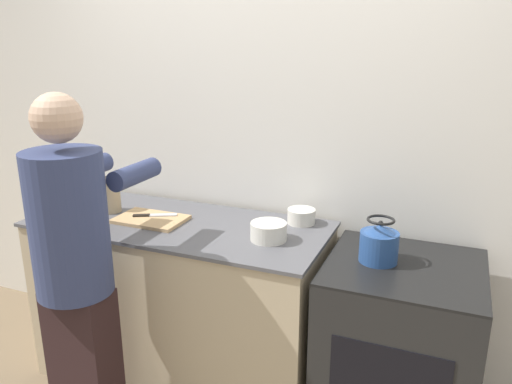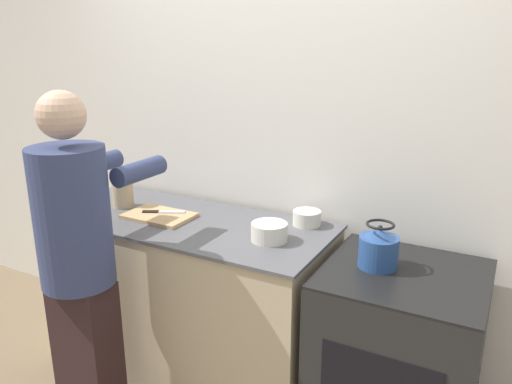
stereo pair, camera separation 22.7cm
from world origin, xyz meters
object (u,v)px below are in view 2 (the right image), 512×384
(knife, at_px, (163,212))
(oven, at_px, (396,361))
(kettle, at_px, (379,249))
(canister_jar, at_px, (123,191))
(bowl_prep, at_px, (269,232))
(cutting_board, at_px, (159,216))
(person, at_px, (79,256))

(knife, bearing_deg, oven, -26.64)
(oven, xyz_separation_m, kettle, (-0.12, 0.00, 0.53))
(canister_jar, bearing_deg, oven, -0.44)
(bowl_prep, xyz_separation_m, canister_jar, (-0.96, 0.05, 0.05))
(cutting_board, distance_m, bowl_prep, 0.67)
(person, height_order, knife, person)
(oven, relative_size, knife, 3.98)
(oven, relative_size, bowl_prep, 5.08)
(person, bearing_deg, oven, 22.37)
(person, relative_size, bowl_prep, 9.45)
(kettle, xyz_separation_m, canister_jar, (-1.47, 0.01, 0.05))
(person, distance_m, knife, 0.56)
(bowl_prep, bearing_deg, person, -144.40)
(oven, height_order, cutting_board, cutting_board)
(oven, distance_m, kettle, 0.54)
(kettle, distance_m, canister_jar, 1.48)
(cutting_board, relative_size, bowl_prep, 2.07)
(cutting_board, xyz_separation_m, bowl_prep, (0.67, -0.01, 0.03))
(cutting_board, bearing_deg, oven, 1.48)
(oven, height_order, kettle, kettle)
(person, bearing_deg, cutting_board, 85.05)
(kettle, bearing_deg, canister_jar, 179.55)
(oven, bearing_deg, knife, -179.92)
(kettle, distance_m, bowl_prep, 0.51)
(canister_jar, bearing_deg, person, -66.34)
(oven, height_order, person, person)
(knife, xyz_separation_m, bowl_prep, (0.67, -0.04, 0.02))
(person, xyz_separation_m, cutting_board, (0.05, 0.52, 0.04))
(knife, xyz_separation_m, kettle, (1.18, 0.00, 0.03))
(person, bearing_deg, canister_jar, 113.66)
(oven, xyz_separation_m, cutting_board, (-1.30, -0.03, 0.49))
(person, bearing_deg, kettle, 24.34)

